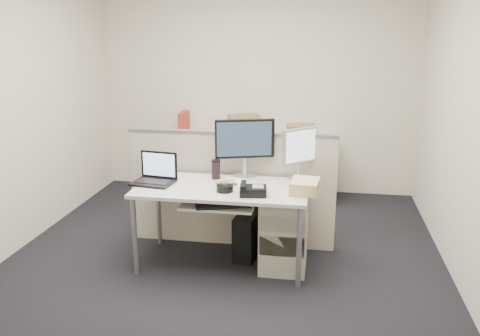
% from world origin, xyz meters
% --- Properties ---
extents(floor, '(4.00, 4.50, 0.01)m').
position_xyz_m(floor, '(0.00, 0.00, -0.01)').
color(floor, black).
rests_on(floor, ground).
extents(wall_back, '(4.00, 0.02, 2.70)m').
position_xyz_m(wall_back, '(0.00, 2.25, 1.35)').
color(wall_back, beige).
rests_on(wall_back, ground).
extents(wall_front, '(4.00, 0.02, 2.70)m').
position_xyz_m(wall_front, '(0.00, -2.25, 1.35)').
color(wall_front, beige).
rests_on(wall_front, ground).
extents(wall_left, '(0.02, 4.50, 2.70)m').
position_xyz_m(wall_left, '(-2.00, 0.00, 1.35)').
color(wall_left, beige).
rests_on(wall_left, ground).
extents(wall_right, '(0.02, 4.50, 2.70)m').
position_xyz_m(wall_right, '(2.00, 0.00, 1.35)').
color(wall_right, beige).
rests_on(wall_right, ground).
extents(desk, '(1.50, 0.75, 0.73)m').
position_xyz_m(desk, '(0.00, 0.00, 0.66)').
color(desk, beige).
rests_on(desk, floor).
extents(keyboard_tray, '(0.62, 0.32, 0.02)m').
position_xyz_m(keyboard_tray, '(0.00, -0.18, 0.62)').
color(keyboard_tray, beige).
rests_on(keyboard_tray, desk).
extents(drawer_pedestal, '(0.40, 0.55, 0.65)m').
position_xyz_m(drawer_pedestal, '(0.55, 0.05, 0.33)').
color(drawer_pedestal, '#ABA893').
rests_on(drawer_pedestal, floor).
extents(cubicle_partition, '(2.00, 0.06, 1.10)m').
position_xyz_m(cubicle_partition, '(0.00, 0.45, 0.55)').
color(cubicle_partition, beige).
rests_on(cubicle_partition, floor).
extents(back_counter, '(2.00, 0.60, 0.72)m').
position_xyz_m(back_counter, '(0.00, 1.93, 0.36)').
color(back_counter, '#ABA893').
rests_on(back_counter, floor).
extents(monitor_main, '(0.58, 0.36, 0.54)m').
position_xyz_m(monitor_main, '(0.15, 0.32, 1.00)').
color(monitor_main, black).
rests_on(monitor_main, desk).
extents(monitor_small, '(0.41, 0.40, 0.47)m').
position_xyz_m(monitor_small, '(0.65, 0.32, 0.97)').
color(monitor_small, '#B7B7BC').
rests_on(monitor_small, desk).
extents(laptop, '(0.39, 0.31, 0.26)m').
position_xyz_m(laptop, '(-0.62, -0.02, 0.86)').
color(laptop, black).
rests_on(laptop, desk).
extents(trackball, '(0.16, 0.16, 0.06)m').
position_xyz_m(trackball, '(0.05, -0.13, 0.76)').
color(trackball, black).
rests_on(trackball, desk).
extents(desk_phone, '(0.24, 0.21, 0.07)m').
position_xyz_m(desk_phone, '(0.30, -0.18, 0.76)').
color(desk_phone, black).
rests_on(desk_phone, desk).
extents(paper_stack, '(0.22, 0.27, 0.01)m').
position_xyz_m(paper_stack, '(0.06, 0.12, 0.74)').
color(paper_stack, white).
rests_on(paper_stack, desk).
extents(sticky_pad, '(0.09, 0.09, 0.01)m').
position_xyz_m(sticky_pad, '(0.18, 0.00, 0.74)').
color(sticky_pad, '#FFDA50').
rests_on(sticky_pad, desk).
extents(travel_mug, '(0.09, 0.09, 0.17)m').
position_xyz_m(travel_mug, '(-0.10, 0.22, 0.81)').
color(travel_mug, black).
rests_on(travel_mug, desk).
extents(banana, '(0.19, 0.12, 0.04)m').
position_xyz_m(banana, '(0.00, 0.10, 0.75)').
color(banana, yellow).
rests_on(banana, desk).
extents(cellphone, '(0.07, 0.10, 0.01)m').
position_xyz_m(cellphone, '(0.10, 0.05, 0.74)').
color(cellphone, black).
rests_on(cellphone, desk).
extents(manila_folders, '(0.25, 0.31, 0.11)m').
position_xyz_m(manila_folders, '(0.72, -0.05, 0.78)').
color(manila_folders, '#E5C581').
rests_on(manila_folders, desk).
extents(keyboard, '(0.48, 0.29, 0.03)m').
position_xyz_m(keyboard, '(0.05, -0.22, 0.64)').
color(keyboard, black).
rests_on(keyboard, keyboard_tray).
extents(pc_tower_desk, '(0.23, 0.47, 0.42)m').
position_xyz_m(pc_tower_desk, '(0.20, 0.20, 0.21)').
color(pc_tower_desk, black).
rests_on(pc_tower_desk, floor).
extents(pc_tower_spare_dark, '(0.26, 0.45, 0.39)m').
position_xyz_m(pc_tower_spare_dark, '(-1.05, 1.63, 0.20)').
color(pc_tower_spare_dark, black).
rests_on(pc_tower_spare_dark, floor).
extents(pc_tower_spare_silver, '(0.18, 0.41, 0.38)m').
position_xyz_m(pc_tower_spare_silver, '(-1.30, 2.03, 0.19)').
color(pc_tower_spare_silver, '#B7B7BC').
rests_on(pc_tower_spare_silver, floor).
extents(cardboard_box_left, '(0.45, 0.39, 0.29)m').
position_xyz_m(cardboard_box_left, '(-0.13, 2.05, 0.86)').
color(cardboard_box_left, '#897150').
rests_on(cardboard_box_left, back_counter).
extents(cardboard_box_right, '(0.37, 0.31, 0.24)m').
position_xyz_m(cardboard_box_right, '(0.60, 1.81, 0.84)').
color(cardboard_box_right, '#897150').
rests_on(cardboard_box_right, back_counter).
extents(red_binder, '(0.09, 0.34, 0.31)m').
position_xyz_m(red_binder, '(-0.90, 2.03, 0.88)').
color(red_binder, maroon).
rests_on(red_binder, back_counter).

